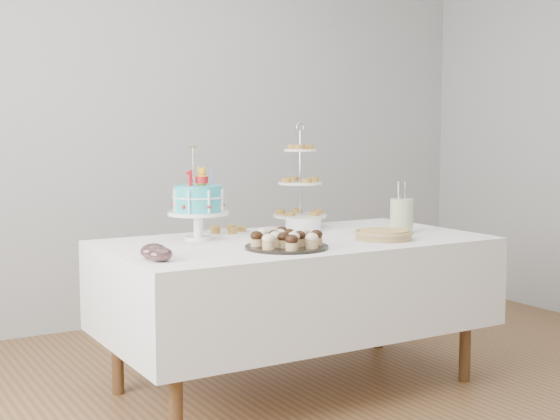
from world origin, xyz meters
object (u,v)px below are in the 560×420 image
cupcake_tray (287,239)px  jam_bowl_a (160,255)px  pastry_plate (227,231)px  tiered_stand (300,184)px  pie (384,234)px  plate_stack (303,224)px  utensil_pitcher (402,214)px  jam_bowl_b (154,252)px  birthday_cake (198,215)px  table (296,283)px

cupcake_tray → jam_bowl_a: size_ratio=3.68×
pastry_plate → jam_bowl_a: 0.89m
cupcake_tray → tiered_stand: 0.82m
pie → plate_stack: (-0.17, 0.49, 0.01)m
pastry_plate → jam_bowl_a: size_ratio=2.49×
utensil_pitcher → plate_stack: bearing=130.7°
pastry_plate → jam_bowl_a: bearing=-135.4°
jam_bowl_b → pie: bearing=-1.5°
pie → jam_bowl_b: jam_bowl_b is taller
birthday_cake → jam_bowl_b: birthday_cake is taller
table → utensil_pitcher: bearing=-6.0°
cupcake_tray → plate_stack: bearing=50.7°
table → jam_bowl_a: bearing=-162.2°
utensil_pitcher → birthday_cake: bearing=152.7°
birthday_cake → pie: bearing=-29.6°
pastry_plate → pie: bearing=-44.7°
tiered_stand → pastry_plate: 0.54m
pie → tiered_stand: 0.68m
birthday_cake → cupcake_tray: size_ratio=1.20×
pie → jam_bowl_b: bearing=178.5°
pastry_plate → jam_bowl_b: size_ratio=2.29×
jam_bowl_b → utensil_pitcher: bearing=5.1°
jam_bowl_b → utensil_pitcher: (1.47, 0.13, 0.07)m
table → jam_bowl_b: (-0.84, -0.20, 0.26)m
cupcake_tray → pastry_plate: 0.59m
pie → tiered_stand: (-0.10, 0.63, 0.22)m
table → pie: (0.38, -0.23, 0.25)m
pie → cupcake_tray: bearing=-179.6°
birthday_cake → jam_bowl_b: (-0.41, -0.43, -0.10)m
pastry_plate → jam_bowl_b: jam_bowl_b is taller
cupcake_tray → pie: (0.58, 0.00, -0.02)m
pie → plate_stack: size_ratio=1.53×
table → plate_stack: plate_stack is taller
cupcake_tray → utensil_pitcher: bearing=11.5°
table → cupcake_tray: size_ratio=4.90×
birthday_cake → utensil_pitcher: birthday_cake is taller
pie → jam_bowl_b: (-1.22, 0.03, 0.01)m
cupcake_tray → pie: 0.58m
pastry_plate → cupcake_tray: bearing=-88.8°
jam_bowl_b → tiered_stand: bearing=28.2°
pie → utensil_pitcher: utensil_pitcher is taller
table → jam_bowl_b: 0.90m
birthday_cake → jam_bowl_a: bearing=-129.3°
table → birthday_cake: 0.61m
cupcake_tray → utensil_pitcher: 0.84m
table → plate_stack: bearing=51.2°
table → birthday_cake: (-0.43, 0.23, 0.36)m
birthday_cake → plate_stack: birthday_cake is taller
pastry_plate → tiered_stand: bearing=5.5°
tiered_stand → jam_bowl_a: (-1.12, -0.67, -0.22)m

